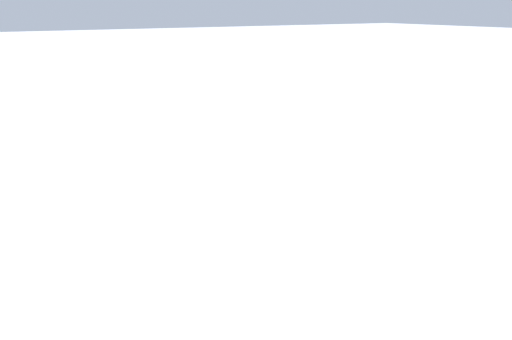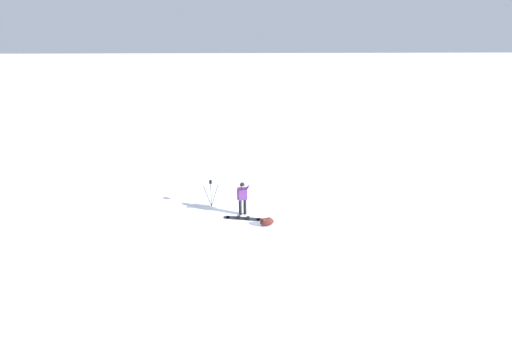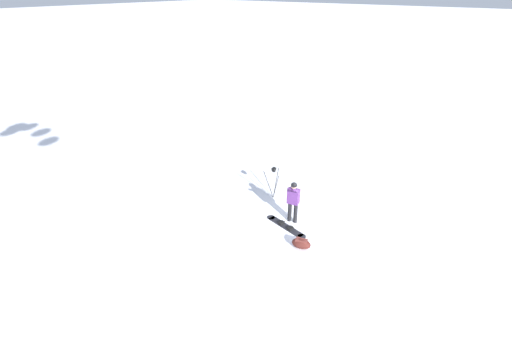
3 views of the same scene
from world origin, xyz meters
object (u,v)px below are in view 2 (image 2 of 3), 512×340
at_px(snowboard, 243,218).
at_px(camera_tripod, 211,188).
at_px(snowboarder, 242,195).
at_px(gear_bag_large, 267,222).

bearing_deg(snowboard, camera_tripod, 137.80).
height_order(snowboarder, snowboard, snowboarder).
bearing_deg(snowboarder, camera_tripod, 147.81).
distance_m(snowboarder, gear_bag_large, 1.70).
distance_m(gear_bag_large, camera_tripod, 3.35).
height_order(snowboard, camera_tripod, camera_tripod).
relative_size(snowboarder, gear_bag_large, 2.34).
bearing_deg(snowboard, snowboarder, 91.22).
xyz_separation_m(snowboarder, snowboard, (0.01, -0.42, -0.94)).
bearing_deg(gear_bag_large, snowboarder, 133.53).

